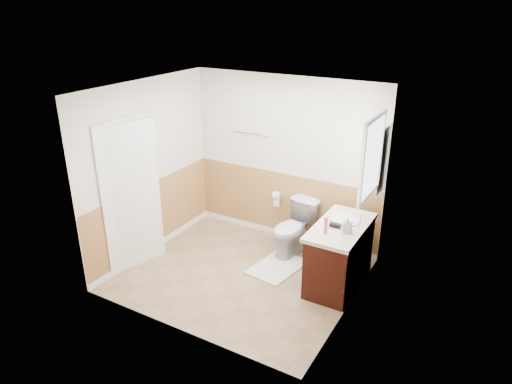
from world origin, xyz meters
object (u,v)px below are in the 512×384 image
Objects in this scene: toilet at (293,229)px; bath_mat at (277,267)px; vanity_cabinet at (339,257)px; soap_dispenser at (348,225)px; lotion_bottle at (326,225)px.

toilet is 0.61m from bath_mat.
vanity_cabinet is at bearing -18.07° from toilet.
vanity_cabinet is at bearing 3.05° from bath_mat.
bath_mat is 1.37m from soap_dispenser.
toilet is 0.71× the size of vanity_cabinet.
bath_mat is at bearing -176.95° from vanity_cabinet.
lotion_bottle reaches higher than toilet.
lotion_bottle is 1.09× the size of soap_dispenser.
bath_mat is at bearing -81.37° from toilet.
lotion_bottle is at bearing -145.82° from soap_dispenser.
soap_dispenser is at bearing -5.96° from bath_mat.
soap_dispenser is (0.99, -0.10, 0.94)m from bath_mat.
lotion_bottle reaches higher than bath_mat.
soap_dispenser is at bearing 34.18° from lotion_bottle.
lotion_bottle is 0.27m from soap_dispenser.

